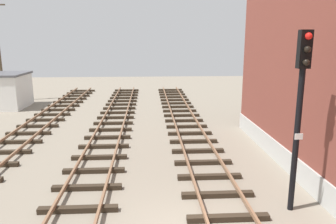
% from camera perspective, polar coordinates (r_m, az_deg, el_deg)
% --- Properties ---
extents(signal_mast, '(0.36, 0.40, 5.61)m').
position_cam_1_polar(signal_mast, '(10.40, 22.20, 1.60)').
color(signal_mast, black).
rests_on(signal_mast, ground).
extents(control_hut, '(3.00, 3.80, 2.76)m').
position_cam_1_polar(control_hut, '(28.86, -26.48, 3.44)').
color(control_hut, silver).
rests_on(control_hut, ground).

